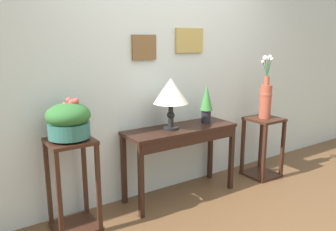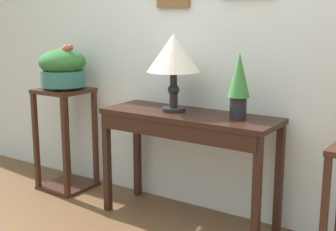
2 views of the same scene
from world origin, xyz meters
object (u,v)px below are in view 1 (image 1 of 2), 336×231
Objects in this scene: pedestal_stand_right at (262,147)px; flower_vase_tall_right at (266,97)px; planter_bowl_wide_left at (69,120)px; console_table at (182,138)px; pedestal_stand_left at (73,185)px; table_lamp at (171,92)px; potted_plant_on_console at (206,102)px.

flower_vase_tall_right reaches higher than pedestal_stand_right.
console_table is at bearing -0.57° from planter_bowl_wide_left.
pedestal_stand_left reaches higher than pedestal_stand_right.
table_lamp is at bearing 0.71° from pedestal_stand_left.
flower_vase_tall_right is (2.30, -0.10, 0.57)m from pedestal_stand_left.
flower_vase_tall_right is at bearing -4.52° from console_table.
console_table is 2.34× the size of table_lamp.
pedestal_stand_left is at bearing 179.44° from console_table.
pedestal_stand_left is at bearing -164.46° from planter_bowl_wide_left.
table_lamp is 0.62× the size of pedestal_stand_left.
pedestal_stand_right is at bearing -2.56° from planter_bowl_wide_left.
planter_bowl_wide_left is (-1.50, -0.02, 0.00)m from potted_plant_on_console.
pedestal_stand_left is 2.26× the size of planter_bowl_wide_left.
table_lamp is at bearing 168.74° from console_table.
potted_plant_on_console reaches higher than pedestal_stand_left.
planter_bowl_wide_left reaches higher than pedestal_stand_left.
table_lamp reaches higher than potted_plant_on_console.
pedestal_stand_right is (2.30, -0.10, -0.05)m from pedestal_stand_left.
console_table is at bearing -174.55° from potted_plant_on_console.
console_table is 1.63× the size of flower_vase_tall_right.
console_table reaches higher than pedestal_stand_right.
planter_bowl_wide_left is at bearing 177.44° from pedestal_stand_right.
table_lamp is at bearing -178.87° from potted_plant_on_console.
console_table is 3.31× the size of planter_bowl_wide_left.
planter_bowl_wide_left is (0.00, 0.00, 0.58)m from pedestal_stand_left.
pedestal_stand_left is 0.58m from planter_bowl_wide_left.
flower_vase_tall_right is at bearing -8.82° from potted_plant_on_console.
pedestal_stand_left is at bearing 177.45° from pedestal_stand_right.
console_table is 1.65× the size of pedestal_stand_right.
pedestal_stand_right is (0.80, -0.12, -0.62)m from potted_plant_on_console.
pedestal_stand_left is (-1.50, -0.02, -0.57)m from potted_plant_on_console.
flower_vase_tall_right reaches higher than planter_bowl_wide_left.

